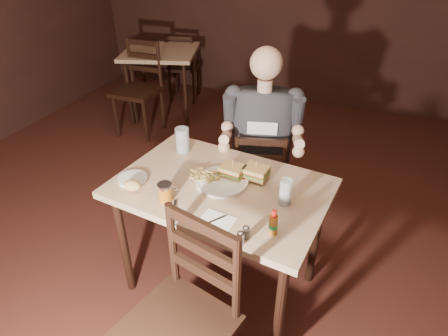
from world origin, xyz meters
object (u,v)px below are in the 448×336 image
(chair_far, at_px, (259,177))
(glass_right, at_px, (286,192))
(side_plate, at_px, (133,179))
(chair_near, at_px, (176,329))
(bg_chair_near, at_px, (137,91))
(bg_chair_far, at_px, (184,66))
(glass_left, at_px, (182,140))
(dinner_plate, at_px, (222,182))
(hot_sauce, at_px, (273,222))
(diner, at_px, (263,121))
(main_table, at_px, (221,199))
(bg_table, at_px, (161,58))
(syrup_dispenser, at_px, (165,192))

(chair_far, distance_m, glass_right, 0.88)
(chair_far, bearing_deg, side_plate, 43.38)
(chair_near, xyz_separation_m, bg_chair_near, (-1.67, 2.34, 0.01))
(bg_chair_far, relative_size, glass_left, 5.52)
(dinner_plate, distance_m, hot_sauce, 0.46)
(bg_chair_far, xyz_separation_m, diner, (1.66, -2.14, 0.46))
(glass_left, bearing_deg, bg_chair_near, 131.92)
(main_table, bearing_deg, chair_far, 86.92)
(chair_far, bearing_deg, glass_right, 100.18)
(bg_chair_near, height_order, hot_sauce, bg_chair_near)
(side_plate, bearing_deg, glass_left, 73.71)
(hot_sauce, distance_m, side_plate, 0.83)
(bg_table, distance_m, glass_left, 2.33)
(chair_far, distance_m, bg_chair_near, 1.93)
(main_table, xyz_separation_m, glass_right, (0.35, -0.03, 0.16))
(bg_table, xyz_separation_m, glass_right, (1.97, -2.24, 0.16))
(bg_table, height_order, chair_near, chair_near)
(main_table, xyz_separation_m, bg_chair_far, (-1.61, 2.76, -0.26))
(dinner_plate, xyz_separation_m, side_plate, (-0.46, -0.15, -0.00))
(chair_far, bearing_deg, bg_chair_near, -45.58)
(bg_table, relative_size, chair_near, 1.05)
(chair_far, height_order, bg_chair_near, bg_chair_near)
(bg_chair_far, distance_m, diner, 2.75)
(side_plate, bearing_deg, diner, 55.59)
(bg_chair_far, relative_size, diner, 0.92)
(hot_sauce, relative_size, side_plate, 0.83)
(bg_table, relative_size, chair_far, 1.21)
(glass_right, bearing_deg, hot_sauce, -89.78)
(main_table, xyz_separation_m, diner, (0.05, 0.62, 0.20))
(glass_left, bearing_deg, hot_sauce, -36.41)
(chair_far, height_order, glass_right, glass_right)
(diner, xyz_separation_m, glass_left, (-0.40, -0.36, -0.04))
(glass_right, height_order, side_plate, glass_right)
(syrup_dispenser, bearing_deg, diner, 80.10)
(hot_sauce, height_order, side_plate, hot_sauce)
(bg_table, bearing_deg, chair_near, -59.93)
(side_plate, bearing_deg, main_table, 15.43)
(dinner_plate, distance_m, syrup_dispenser, 0.32)
(main_table, height_order, bg_chair_far, bg_chair_far)
(bg_table, height_order, glass_left, glass_left)
(main_table, distance_m, bg_chair_far, 3.21)
(glass_right, bearing_deg, chair_far, 114.57)
(dinner_plate, relative_size, syrup_dispenser, 2.82)
(bg_chair_far, distance_m, dinner_plate, 3.20)
(bg_chair_near, bearing_deg, main_table, -45.60)
(diner, distance_m, side_plate, 0.91)
(main_table, distance_m, glass_right, 0.39)
(syrup_dispenser, height_order, side_plate, syrup_dispenser)
(main_table, bearing_deg, diner, 85.60)
(bg_table, height_order, chair_far, chair_far)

